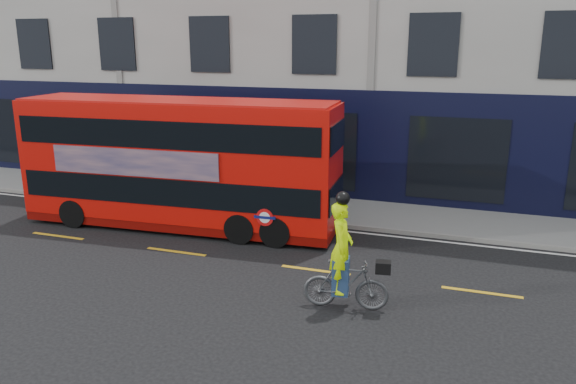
% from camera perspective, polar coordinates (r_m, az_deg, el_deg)
% --- Properties ---
extents(ground, '(120.00, 120.00, 0.00)m').
position_cam_1_polar(ground, '(13.07, 0.96, -10.40)').
color(ground, black).
rests_on(ground, ground).
extents(pavement, '(60.00, 3.00, 0.12)m').
position_cam_1_polar(pavement, '(18.93, 7.04, -2.11)').
color(pavement, slate).
rests_on(pavement, ground).
extents(kerb, '(60.00, 0.12, 0.13)m').
position_cam_1_polar(kerb, '(17.53, 6.02, -3.48)').
color(kerb, gray).
rests_on(kerb, ground).
extents(road_edge_line, '(58.00, 0.10, 0.01)m').
position_cam_1_polar(road_edge_line, '(17.27, 5.79, -3.97)').
color(road_edge_line, silver).
rests_on(road_edge_line, ground).
extents(lane_dashes, '(58.00, 0.12, 0.01)m').
position_cam_1_polar(lane_dashes, '(14.37, 2.82, -7.94)').
color(lane_dashes, gold).
rests_on(lane_dashes, ground).
extents(bus, '(9.92, 2.80, 3.95)m').
position_cam_1_polar(bus, '(17.45, -10.89, 2.92)').
color(bus, red).
rests_on(bus, ground).
extents(cyclist, '(1.90, 0.79, 2.63)m').
position_cam_1_polar(cyclist, '(12.16, 5.75, -7.85)').
color(cyclist, '#4B4D50').
rests_on(cyclist, ground).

